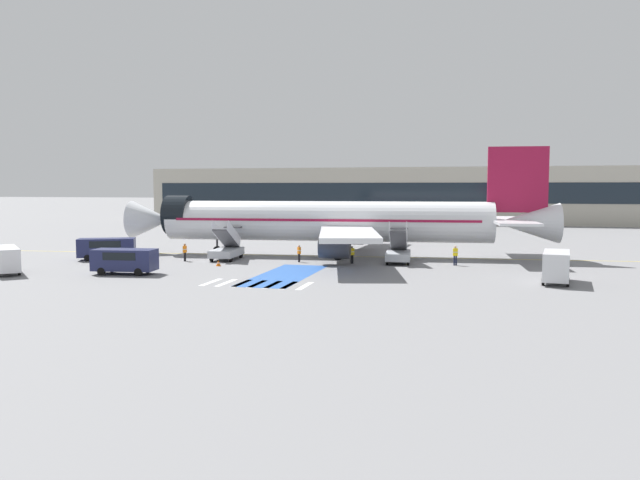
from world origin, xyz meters
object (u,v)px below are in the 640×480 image
Objects in this scene: service_van_3 at (125,259)px; ground_crew_1 at (185,251)px; ground_crew_0 at (352,254)px; service_van_2 at (107,247)px; fuel_tanker at (426,227)px; service_van_0 at (5,258)px; traffic_cone_1 at (131,260)px; ground_crew_2 at (299,252)px; boarding_stairs_aft at (398,252)px; airliner at (332,221)px; ground_crew_3 at (455,254)px; traffic_cone_0 at (218,263)px; boarding_stairs_forward at (227,250)px; terminal_building at (402,195)px; service_van_1 at (556,264)px.

service_van_3 is 3.08× the size of ground_crew_1.
service_van_3 is 19.93m from ground_crew_0.
service_van_2 is at bearing -84.20° from ground_crew_1.
fuel_tanker is at bearing 144.22° from ground_crew_1.
service_van_0 is 8.74× the size of traffic_cone_1.
ground_crew_1 is 1.04× the size of ground_crew_2.
boarding_stairs_aft is 24.16m from service_van_3.
service_van_3 is 3.19× the size of ground_crew_0.
airliner is 8.43× the size of service_van_3.
traffic_cone_1 is at bearing 37.40° from service_van_2.
fuel_tanker is 5.76× the size of ground_crew_3.
boarding_stairs_aft is at bearing -123.87° from airliner.
boarding_stairs_aft is 9.22m from ground_crew_2.
service_van_0 reaches higher than traffic_cone_0.
boarding_stairs_forward is 9.11× the size of traffic_cone_1.
ground_crew_2 is 2.73× the size of traffic_cone_1.
fuel_tanker reaches higher than ground_crew_1.
boarding_stairs_aft reaches higher than service_van_0.
ground_crew_2 is 68.35m from terminal_building.
boarding_stairs_aft reaches higher than ground_crew_1.
boarding_stairs_aft is at bearing -83.61° from terminal_building.
ground_crew_1 is (-20.36, -28.80, -0.78)m from fuel_tanker.
ground_crew_2 is at bearing -174.86° from boarding_stairs_aft.
fuel_tanker reaches higher than service_van_3.
traffic_cone_0 is at bearing 1.08° from service_van_1.
fuel_tanker is at bearing -25.23° from airliner.
boarding_stairs_forward is 8.90m from traffic_cone_1.
ground_crew_2 reaches higher than traffic_cone_1.
service_van_3 reaches higher than ground_crew_0.
airliner is at bearing -113.22° from ground_crew_0.
service_van_3 is 15.98m from ground_crew_2.
traffic_cone_0 is (14.82, 8.71, -1.04)m from service_van_0.
airliner reaches higher than terminal_building.
service_van_1 is 36.52m from traffic_cone_1.
service_van_0 is 29.24m from ground_crew_0.
ground_crew_1 reaches higher than ground_crew_0.
ground_crew_2 is at bearing 36.40° from traffic_cone_0.
traffic_cone_1 is (-3.95, -2.89, -0.67)m from ground_crew_1.
fuel_tanker is 43.49m from service_van_3.
service_van_1 reaches higher than ground_crew_2.
boarding_stairs_aft is 24.59m from traffic_cone_1.
boarding_stairs_forward is 1.04× the size of service_van_0.
airliner reaches higher than fuel_tanker.
service_van_1 is at bearing 58.54° from service_van_2.
fuel_tanker is 2.08× the size of service_van_1.
airliner is 86.50× the size of traffic_cone_0.
service_van_0 is 10.58m from traffic_cone_1.
terminal_building is (-20.14, 75.86, 3.98)m from service_van_1.
ground_crew_1 is at bearing 150.21° from traffic_cone_0.
service_van_1 reaches higher than ground_crew_1.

